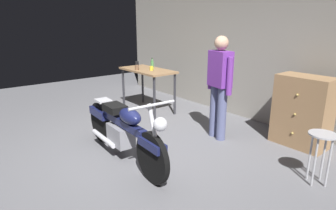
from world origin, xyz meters
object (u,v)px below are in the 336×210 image
at_px(bottle, 152,65).
at_px(wooden_dresser, 302,111).
at_px(shop_stool, 322,145).
at_px(mug_black_matte, 137,64).
at_px(mug_brown_stoneware, 137,67).
at_px(motorcycle, 122,129).
at_px(mug_yellow_tall, 152,68).
at_px(person_standing, 219,83).

bearing_deg(bottle, wooden_dresser, 13.83).
relative_size(shop_stool, bottle, 2.66).
height_order(wooden_dresser, mug_black_matte, wooden_dresser).
bearing_deg(mug_brown_stoneware, motorcycle, -38.42).
xyz_separation_m(mug_yellow_tall, bottle, (-0.10, 0.09, 0.05)).
height_order(motorcycle, mug_black_matte, mug_black_matte).
relative_size(person_standing, wooden_dresser, 1.52).
height_order(shop_stool, bottle, bottle).
bearing_deg(shop_stool, mug_yellow_tall, 178.32).
height_order(mug_yellow_tall, bottle, bottle).
height_order(shop_stool, wooden_dresser, wooden_dresser).
bearing_deg(shop_stool, person_standing, 175.54).
bearing_deg(mug_black_matte, wooden_dresser, 11.44).
relative_size(motorcycle, bottle, 9.09).
bearing_deg(motorcycle, mug_yellow_tall, 136.80).
bearing_deg(mug_brown_stoneware, wooden_dresser, 18.15).
relative_size(motorcycle, mug_yellow_tall, 20.97).
bearing_deg(wooden_dresser, mug_brown_stoneware, -161.85).
xyz_separation_m(motorcycle, mug_black_matte, (-2.21, 1.69, 0.50)).
bearing_deg(shop_stool, bottle, 176.94).
relative_size(wooden_dresser, mug_black_matte, 9.42).
bearing_deg(motorcycle, mug_brown_stoneware, 144.85).
relative_size(wooden_dresser, mug_yellow_tall, 10.53).
distance_m(mug_brown_stoneware, bottle, 0.33).
xyz_separation_m(shop_stool, mug_yellow_tall, (-3.53, 0.10, 0.45)).
bearing_deg(person_standing, motorcycle, 90.83).
relative_size(motorcycle, mug_black_matte, 18.75).
distance_m(motorcycle, shop_stool, 2.51).
relative_size(mug_brown_stoneware, bottle, 0.46).
distance_m(wooden_dresser, mug_brown_stoneware, 3.26).
bearing_deg(shop_stool, motorcycle, -143.54).
distance_m(mug_brown_stoneware, mug_black_matte, 0.54).
bearing_deg(mug_yellow_tall, wooden_dresser, 16.00).
bearing_deg(motorcycle, wooden_dresser, 64.61).
bearing_deg(bottle, shop_stool, -3.06).
bearing_deg(shop_stool, mug_brown_stoneware, -178.58).
bearing_deg(mug_yellow_tall, bottle, 137.76).
height_order(shop_stool, mug_yellow_tall, mug_yellow_tall).
bearing_deg(mug_yellow_tall, person_standing, 0.95).
distance_m(person_standing, mug_yellow_tall, 1.82).
distance_m(wooden_dresser, bottle, 3.05).
bearing_deg(bottle, motorcycle, -46.23).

